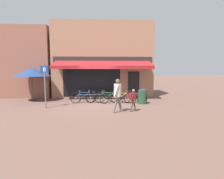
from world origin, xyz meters
The scene contains 14 objects.
ground_plane centered at (0.00, 0.00, 0.00)m, with size 160.00×160.00×0.00m, color brown.
shop_front centered at (0.40, 3.97, 3.02)m, with size 8.10×4.58×6.06m.
neighbour_building centered at (-6.40, 4.49, 2.82)m, with size 5.10×4.00×5.64m.
bike_rack_rail centered at (0.71, 0.35, 0.48)m, with size 3.91×0.04×0.57m.
bicycle_blue centered at (-0.93, 0.37, 0.38)m, with size 1.73×0.59×0.89m.
bicycle_black centered at (0.00, 0.27, 0.35)m, with size 1.54×0.86×0.80m.
bicycle_green centered at (0.70, 0.28, 0.38)m, with size 1.79×0.52×0.84m.
bicycle_orange centered at (1.58, 0.28, 0.37)m, with size 1.71×0.74×0.84m.
bicycle_purple centered at (2.41, 0.02, 0.38)m, with size 1.71×0.85×0.86m.
pedestrian_adult centered at (1.17, -2.42, 1.06)m, with size 0.60×0.66×1.75m.
pedestrian_child centered at (1.98, -2.27, 0.75)m, with size 0.46×0.36×1.20m.
litter_bin centered at (2.98, -0.08, 0.51)m, with size 0.60×0.60×1.01m.
parking_sign centered at (-2.89, -1.22, 1.53)m, with size 0.44×0.07×2.50m.
cafe_parasol centered at (-4.64, 1.39, 2.05)m, with size 2.59×2.59×2.35m.
Camera 1 is at (0.47, -11.30, 2.12)m, focal length 28.00 mm.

